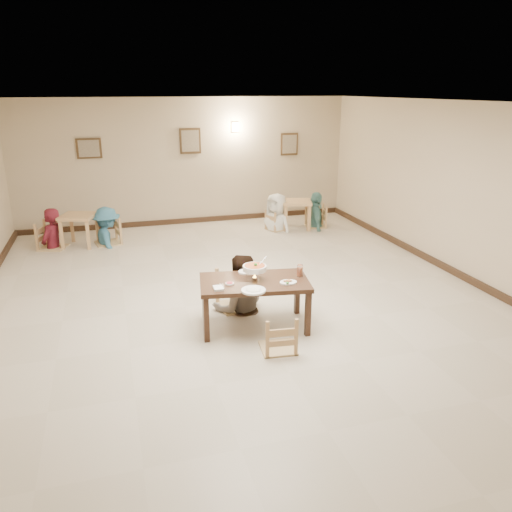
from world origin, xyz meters
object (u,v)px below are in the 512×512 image
object	(u,v)px
main_table	(254,286)
bg_chair_rr	(316,207)
bg_diner_a	(48,208)
bg_diner_c	(277,194)
bg_diner_d	(317,192)
drink_glass	(300,271)
bg_chair_lr	(106,219)
bg_table_left	(79,221)
curry_warmer	(255,268)
bg_chair_rl	(277,212)
bg_table_right	(297,206)
bg_diner_b	(105,207)
bg_chair_ll	(50,224)
chair_near	(278,316)
main_diner	(239,255)
chair_far	(236,274)

from	to	relation	value
main_table	bg_chair_rr	size ratio (longest dim) A/B	1.60
bg_diner_a	bg_diner_c	world-z (taller)	bg_diner_c
bg_diner_a	bg_diner_d	bearing A→B (deg)	116.78
drink_glass	bg_diner_c	distance (m)	4.90
main_table	bg_diner_c	size ratio (longest dim) A/B	0.92
drink_glass	bg_chair_lr	bearing A→B (deg)	118.74
bg_table_left	bg_diner_c	distance (m)	4.41
curry_warmer	bg_chair_rr	distance (m)	5.51
bg_diner_c	bg_diner_d	xyz separation A→B (m)	(0.99, -0.02, -0.02)
bg_chair_rl	bg_chair_rr	bearing A→B (deg)	-112.36
bg_chair_lr	bg_diner_c	bearing A→B (deg)	79.06
bg_table_left	main_table	bearing A→B (deg)	-62.30
curry_warmer	drink_glass	xyz separation A→B (m)	(0.64, -0.04, -0.09)
bg_table_right	bg_diner_b	size ratio (longest dim) A/B	0.52
bg_chair_lr	bg_diner_d	xyz separation A→B (m)	(4.83, 0.02, 0.30)
bg_table_left	bg_chair_lr	xyz separation A→B (m)	(0.56, -0.03, 0.00)
bg_table_right	bg_diner_d	distance (m)	0.59
bg_chair_ll	bg_chair_lr	bearing A→B (deg)	-71.05
bg_table_left	bg_diner_c	bearing A→B (deg)	0.05
chair_near	bg_chair_rr	distance (m)	6.08
bg_diner_b	bg_diner_d	world-z (taller)	bg_diner_d
curry_warmer	bg_diner_c	size ratio (longest dim) A/B	0.21
main_diner	bg_diner_d	size ratio (longest dim) A/B	1.02
main_table	bg_diner_d	bearing A→B (deg)	67.43
drink_glass	bg_table_left	world-z (taller)	drink_glass
main_table	bg_chair_ll	distance (m)	5.57
chair_far	bg_chair_rr	xyz separation A→B (m)	(3.01, 3.98, -0.05)
bg_chair_ll	bg_diner_a	distance (m)	0.32
curry_warmer	bg_chair_lr	bearing A→B (deg)	112.54
bg_chair_ll	bg_diner_b	xyz separation A→B (m)	(1.11, 0.01, 0.27)
curry_warmer	bg_diner_c	xyz separation A→B (m)	(1.92, 4.69, 0.00)
chair_far	curry_warmer	world-z (taller)	chair_far
main_table	bg_diner_c	bearing A→B (deg)	77.05
main_table	bg_chair_lr	world-z (taller)	bg_chair_lr
bg_diner_b	bg_chair_rl	bearing A→B (deg)	-103.78
bg_diner_a	bg_diner_b	distance (m)	1.11
bg_diner_b	bg_diner_c	size ratio (longest dim) A/B	0.93
bg_chair_ll	bg_diner_c	xyz separation A→B (m)	(4.96, 0.04, 0.33)
main_table	bg_chair_rl	distance (m)	5.10
chair_near	bg_table_left	bearing A→B (deg)	-58.41
curry_warmer	bg_diner_a	xyz separation A→B (m)	(-3.04, 4.64, -0.01)
drink_glass	bg_diner_c	bearing A→B (deg)	74.95
chair_far	bg_chair_rr	distance (m)	4.99
drink_glass	bg_diner_a	xyz separation A→B (m)	(-3.69, 4.69, 0.08)
drink_glass	bg_table_left	distance (m)	5.67
main_diner	drink_glass	bearing A→B (deg)	141.76
main_diner	curry_warmer	size ratio (longest dim) A/B	4.81
bg_table_left	bg_diner_b	size ratio (longest dim) A/B	0.53
bg_table_left	bg_chair_ll	world-z (taller)	bg_chair_ll
bg_diner_a	bg_diner_c	bearing A→B (deg)	117.07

